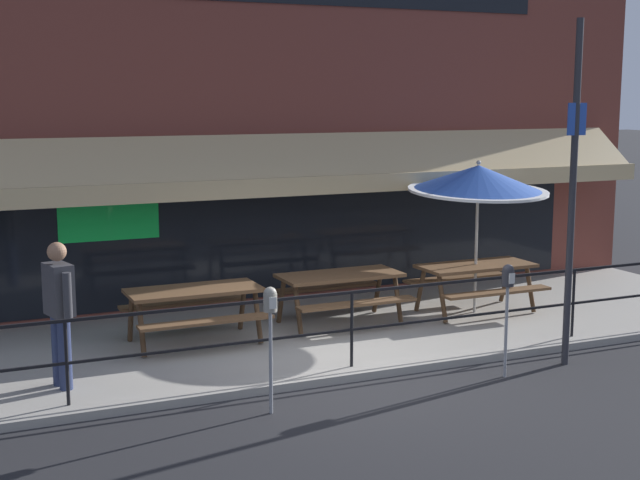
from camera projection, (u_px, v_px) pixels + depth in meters
ground_plane at (362, 381)px, 10.88m from camera, size 120.00×120.00×0.00m
patio_deck at (299, 337)px, 12.68m from camera, size 15.00×4.00×0.10m
restaurant_building at (244, 64)px, 14.06m from camera, size 15.00×1.60×7.93m
patio_railing at (352, 312)px, 11.02m from camera, size 13.84×0.04×0.97m
picnic_table_left at (194, 300)px, 12.08m from camera, size 1.80×1.42×0.76m
picnic_table_centre at (340, 284)px, 13.08m from camera, size 1.80×1.42×0.76m
picnic_table_right at (476, 274)px, 13.81m from camera, size 1.80×1.42×0.76m
patio_umbrella_right at (478, 179)px, 13.58m from camera, size 2.14×2.14×2.38m
pedestrian_walking at (59, 307)px, 10.20m from camera, size 0.33×0.61×1.71m
parking_meter_near at (270, 312)px, 9.59m from camera, size 0.15×0.16×1.42m
parking_meter_far at (508, 286)px, 10.86m from camera, size 0.15×0.16×1.42m
street_sign_pole at (573, 192)px, 11.21m from camera, size 0.28×0.09×4.39m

